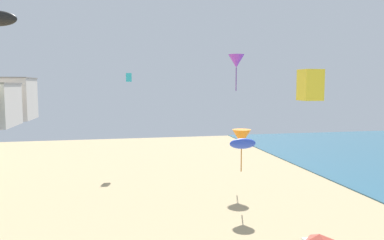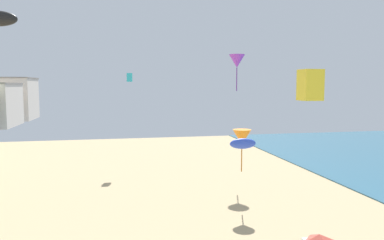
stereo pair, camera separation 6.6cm
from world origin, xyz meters
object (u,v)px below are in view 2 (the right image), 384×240
object	(u,v)px
kite_blue_parafoil	(243,144)
kite_cyan_box	(129,77)
kite_yellow_box	(310,85)
kite_purple_delta	(237,61)
kite_orange_delta	(242,137)

from	to	relation	value
kite_blue_parafoil	kite_cyan_box	distance (m)	22.83
kite_yellow_box	kite_cyan_box	world-z (taller)	kite_cyan_box
kite_blue_parafoil	kite_purple_delta	world-z (taller)	kite_purple_delta
kite_orange_delta	kite_cyan_box	bearing A→B (deg)	115.42
kite_purple_delta	kite_cyan_box	bearing A→B (deg)	146.81
kite_blue_parafoil	kite_cyan_box	world-z (taller)	kite_cyan_box
kite_blue_parafoil	kite_orange_delta	distance (m)	5.87
kite_orange_delta	kite_blue_parafoil	bearing A→B (deg)	-108.84
kite_cyan_box	kite_purple_delta	world-z (taller)	kite_purple_delta
kite_yellow_box	kite_purple_delta	distance (m)	20.17
kite_yellow_box	kite_cyan_box	distance (m)	27.53
kite_blue_parafoil	kite_purple_delta	bearing A→B (deg)	72.96
kite_cyan_box	kite_blue_parafoil	bearing A→B (deg)	-75.08
kite_cyan_box	kite_purple_delta	bearing A→B (deg)	-33.19
kite_cyan_box	kite_orange_delta	size ratio (longest dim) A/B	0.30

